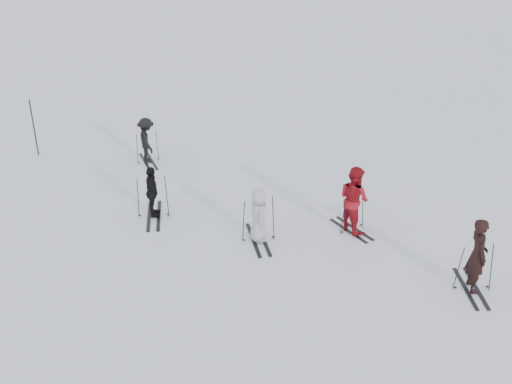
# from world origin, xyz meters

# --- Properties ---
(ground) EXTENTS (120.00, 120.00, 0.00)m
(ground) POSITION_xyz_m (0.00, 0.00, 0.00)
(ground) COLOR silver
(ground) RESTS_ON ground
(skier_near_dark) EXTENTS (0.73, 0.84, 1.94)m
(skier_near_dark) POSITION_xyz_m (3.13, -4.32, 0.97)
(skier_near_dark) COLOR black
(skier_near_dark) RESTS_ON ground
(skier_red) EXTENTS (0.82, 1.01, 1.95)m
(skier_red) POSITION_xyz_m (2.19, -0.65, 0.98)
(skier_red) COLOR maroon
(skier_red) RESTS_ON ground
(skier_grey) EXTENTS (0.68, 0.86, 1.53)m
(skier_grey) POSITION_xyz_m (-0.39, 0.13, 0.77)
(skier_grey) COLOR #AAAEB4
(skier_grey) RESTS_ON ground
(skier_uphill_left) EXTENTS (0.70, 0.99, 1.56)m
(skier_uphill_left) POSITION_xyz_m (-2.48, 2.75, 0.78)
(skier_uphill_left) COLOR black
(skier_uphill_left) RESTS_ON ground
(skier_uphill_far) EXTENTS (0.69, 1.07, 1.57)m
(skier_uphill_far) POSITION_xyz_m (-1.32, 6.41, 0.79)
(skier_uphill_far) COLOR black
(skier_uphill_far) RESTS_ON ground
(skis_near_dark) EXTENTS (2.02, 1.63, 1.30)m
(skis_near_dark) POSITION_xyz_m (3.13, -4.32, 0.65)
(skis_near_dark) COLOR black
(skis_near_dark) RESTS_ON ground
(skis_red) EXTENTS (1.68, 0.99, 1.17)m
(skis_red) POSITION_xyz_m (2.19, -0.65, 0.59)
(skis_red) COLOR black
(skis_red) RESTS_ON ground
(skis_grey) EXTENTS (2.05, 1.47, 1.35)m
(skis_grey) POSITION_xyz_m (-0.39, 0.13, 0.67)
(skis_grey) COLOR black
(skis_grey) RESTS_ON ground
(skis_uphill_left) EXTENTS (2.08, 1.60, 1.35)m
(skis_uphill_left) POSITION_xyz_m (-2.48, 2.75, 0.67)
(skis_uphill_left) COLOR black
(skis_uphill_left) RESTS_ON ground
(skis_uphill_far) EXTENTS (1.64, 0.99, 1.14)m
(skis_uphill_far) POSITION_xyz_m (-1.32, 6.41, 0.57)
(skis_uphill_far) COLOR black
(skis_uphill_far) RESTS_ON ground
(piste_marker) EXTENTS (0.05, 0.05, 2.03)m
(piste_marker) POSITION_xyz_m (-4.55, 8.85, 1.02)
(piste_marker) COLOR black
(piste_marker) RESTS_ON ground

